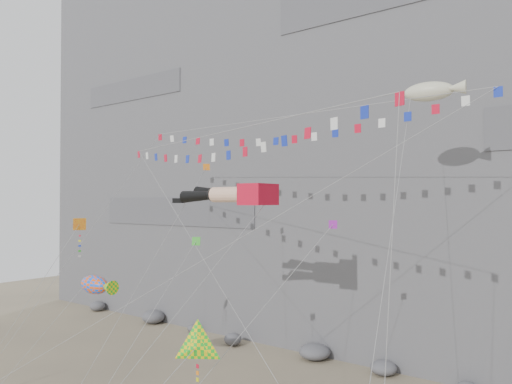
# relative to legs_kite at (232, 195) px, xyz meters

# --- Properties ---
(cliff) EXTENTS (80.00, 28.00, 50.00)m
(cliff) POSITION_rel_legs_kite_xyz_m (-0.91, 26.60, 11.53)
(cliff) COLOR slate
(cliff) RESTS_ON ground
(talus_boulders) EXTENTS (60.00, 3.00, 1.20)m
(talus_boulders) POSITION_rel_legs_kite_xyz_m (-0.91, 11.60, -12.87)
(talus_boulders) COLOR #5C5C61
(talus_boulders) RESTS_ON ground
(legs_kite) EXTENTS (7.37, 15.16, 19.47)m
(legs_kite) POSITION_rel_legs_kite_xyz_m (0.00, 0.00, 0.00)
(legs_kite) COLOR red
(legs_kite) RESTS_ON ground
(flag_banner_upper) EXTENTS (29.63, 15.17, 28.40)m
(flag_banner_upper) POSITION_rel_legs_kite_xyz_m (0.79, 4.76, 5.53)
(flag_banner_upper) COLOR red
(flag_banner_upper) RESTS_ON ground
(flag_banner_lower) EXTENTS (26.28, 9.66, 21.93)m
(flag_banner_lower) POSITION_rel_legs_kite_xyz_m (0.06, -1.14, 3.82)
(flag_banner_lower) COLOR red
(flag_banner_lower) RESTS_ON ground
(harlequin_kite) EXTENTS (3.89, 7.60, 13.48)m
(harlequin_kite) POSITION_rel_legs_kite_xyz_m (-11.04, -3.75, -2.07)
(harlequin_kite) COLOR red
(harlequin_kite) RESTS_ON ground
(fish_windsock) EXTENTS (5.69, 6.32, 9.77)m
(fish_windsock) POSITION_rel_legs_kite_xyz_m (-9.83, -3.30, -6.26)
(fish_windsock) COLOR #FF510D
(fish_windsock) RESTS_ON ground
(delta_kite) EXTENTS (3.63, 7.95, 9.66)m
(delta_kite) POSITION_rel_legs_kite_xyz_m (4.04, -7.28, -7.20)
(delta_kite) COLOR yellow
(delta_kite) RESTS_ON ground
(blimp_windsock) EXTENTS (4.10, 13.26, 23.14)m
(blimp_windsock) POSITION_rel_legs_kite_xyz_m (10.53, 5.83, 6.14)
(blimp_windsock) COLOR beige
(blimp_windsock) RESTS_ON ground
(small_kite_a) EXTENTS (2.10, 14.43, 20.82)m
(small_kite_a) POSITION_rel_legs_kite_xyz_m (-4.54, 2.16, 1.72)
(small_kite_a) COLOR orange
(small_kite_a) RESTS_ON ground
(small_kite_b) EXTENTS (5.76, 11.79, 16.98)m
(small_kite_b) POSITION_rel_legs_kite_xyz_m (6.51, 0.84, -1.99)
(small_kite_b) COLOR purple
(small_kite_b) RESTS_ON ground
(small_kite_c) EXTENTS (1.14, 10.34, 14.32)m
(small_kite_c) POSITION_rel_legs_kite_xyz_m (-1.28, -2.06, -3.04)
(small_kite_c) COLOR #229A17
(small_kite_c) RESTS_ON ground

